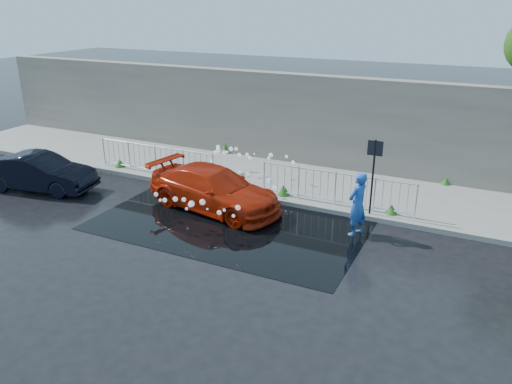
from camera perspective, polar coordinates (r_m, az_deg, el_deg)
ground at (r=14.66m, az=-6.41°, el=-4.52°), size 90.00×90.00×0.00m
pavement at (r=18.71m, az=1.68°, el=1.64°), size 30.00×4.00×0.15m
curb at (r=17.02m, az=-1.09°, el=-0.37°), size 30.00×0.25×0.16m
retaining_wall at (r=20.16m, az=4.34°, el=8.42°), size 30.00×0.60×3.50m
puddle at (r=15.21m, az=-2.82°, el=-3.41°), size 8.00×5.00×0.01m
sign_post at (r=15.23m, az=13.30°, el=3.00°), size 0.45×0.06×2.50m
railing_left at (r=19.12m, az=-11.40°, el=3.73°), size 5.05×0.05×1.10m
railing_right at (r=16.05m, az=9.06°, el=0.51°), size 5.05×0.05×1.10m
weeds at (r=18.43m, az=-0.14°, el=2.15°), size 12.17×3.93×0.41m
water_spray at (r=17.03m, az=-3.50°, el=1.99°), size 3.42×5.62×1.13m
red_car at (r=15.96m, az=-4.80°, el=0.34°), size 4.88×2.66×1.34m
dark_car at (r=19.10m, az=-23.46°, el=2.07°), size 4.11×2.07×1.29m
person at (r=14.32m, az=11.51°, el=-1.38°), size 0.68×0.81×1.88m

